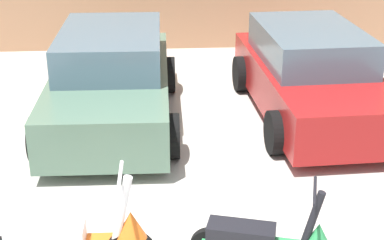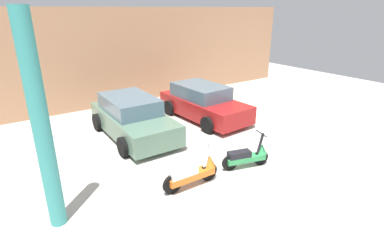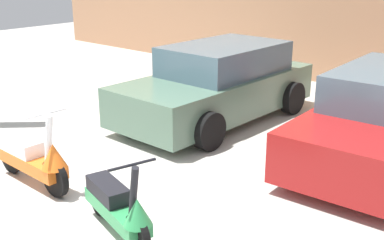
# 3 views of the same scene
# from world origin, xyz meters

# --- Properties ---
(car_rear_left) EXTENTS (1.90, 3.85, 1.30)m
(car_rear_left) POSITION_xyz_m (-0.67, 4.08, 0.62)
(car_rear_left) COLOR #51705B
(car_rear_left) RESTS_ON ground_plane
(car_rear_center) EXTENTS (1.97, 3.83, 1.28)m
(car_rear_center) POSITION_xyz_m (2.23, 4.13, 0.61)
(car_rear_center) COLOR maroon
(car_rear_center) RESTS_ON ground_plane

